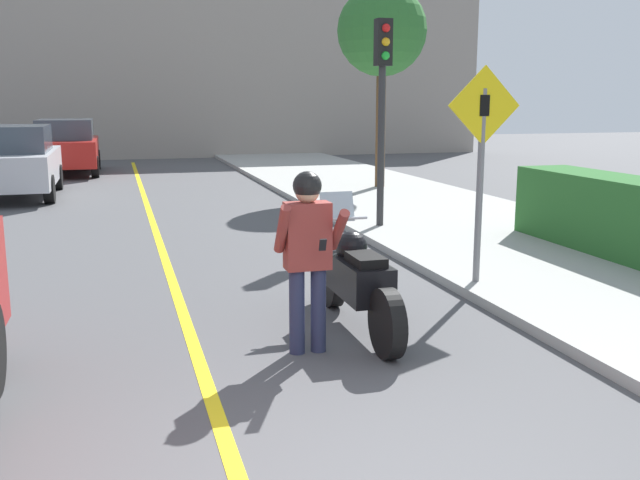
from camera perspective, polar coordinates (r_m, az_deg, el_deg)
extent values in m
cube|color=#9E9E99|center=(9.55, 23.62, -3.13)|extent=(4.40, 44.00, 0.11)
cube|color=yellow|center=(9.39, -11.82, -2.99)|extent=(0.12, 36.00, 0.01)
cube|color=gray|center=(29.13, -13.97, 12.78)|extent=(28.00, 1.20, 6.51)
cylinder|color=black|center=(6.36, 5.40, -6.66)|extent=(0.14, 0.63, 0.63)
cylinder|color=black|center=(7.90, 0.94, -3.09)|extent=(0.14, 0.63, 0.63)
cube|color=black|center=(7.06, 2.94, -2.89)|extent=(0.40, 1.16, 0.36)
sphere|color=black|center=(7.15, 2.55, -0.57)|extent=(0.32, 0.32, 0.32)
cube|color=black|center=(6.77, 3.68, -1.60)|extent=(0.28, 0.48, 0.10)
cylinder|color=silver|center=(7.50, 1.54, 1.70)|extent=(0.62, 0.03, 0.03)
cube|color=silver|center=(7.55, 1.38, 2.68)|extent=(0.36, 0.12, 0.31)
cylinder|color=#282D4C|center=(6.43, -1.86, -5.74)|extent=(0.14, 0.14, 0.78)
cylinder|color=#282D4C|center=(6.48, -0.14, -5.61)|extent=(0.14, 0.14, 0.78)
cube|color=maroon|center=(6.29, -1.01, 0.34)|extent=(0.40, 0.22, 0.60)
cylinder|color=maroon|center=(6.12, -3.04, 0.88)|extent=(0.09, 0.37, 0.47)
cylinder|color=maroon|center=(6.23, 1.49, 0.80)|extent=(0.09, 0.42, 0.42)
sphere|color=tan|center=(6.23, -1.03, 3.92)|extent=(0.22, 0.22, 0.22)
sphere|color=black|center=(6.22, -1.03, 4.36)|extent=(0.25, 0.25, 0.25)
cube|color=black|center=(6.05, 0.22, -0.39)|extent=(0.06, 0.05, 0.11)
cylinder|color=slate|center=(8.60, 12.66, 4.15)|extent=(0.08, 0.08, 2.27)
cube|color=yellow|center=(8.52, 13.00, 10.44)|extent=(0.91, 0.02, 0.91)
cube|color=black|center=(8.51, 13.05, 10.44)|extent=(0.12, 0.01, 0.24)
cylinder|color=#2D2D30|center=(12.28, 4.93, 9.17)|extent=(0.12, 0.12, 3.46)
cube|color=black|center=(12.29, 5.08, 15.47)|extent=(0.26, 0.22, 0.76)
sphere|color=red|center=(12.20, 5.31, 16.54)|extent=(0.14, 0.14, 0.14)
sphere|color=gold|center=(12.18, 5.29, 15.51)|extent=(0.14, 0.14, 0.14)
sphere|color=green|center=(12.16, 5.27, 14.48)|extent=(0.14, 0.14, 0.14)
cube|color=#286028|center=(10.69, 23.85, 1.54)|extent=(0.90, 4.59, 1.08)
cylinder|color=brown|center=(17.95, 4.86, 9.09)|extent=(0.24, 0.24, 3.03)
sphere|color=#2D6B2D|center=(18.02, 4.99, 16.35)|extent=(2.18, 2.18, 2.18)
cylinder|color=black|center=(19.47, -20.25, 4.74)|extent=(0.22, 0.64, 0.64)
cylinder|color=black|center=(16.89, -20.85, 3.83)|extent=(0.22, 0.64, 0.64)
cube|color=silver|center=(18.23, -23.21, 5.34)|extent=(1.80, 4.20, 0.76)
cube|color=#38424C|center=(18.01, -23.44, 7.44)|extent=(1.58, 2.18, 0.60)
cylinder|color=black|center=(24.84, -21.26, 5.92)|extent=(0.22, 0.64, 0.64)
cylinder|color=black|center=(24.74, -17.43, 6.14)|extent=(0.22, 0.64, 0.64)
cylinder|color=black|center=(22.26, -21.83, 5.35)|extent=(0.22, 0.64, 0.64)
cylinder|color=black|center=(22.15, -17.56, 5.61)|extent=(0.22, 0.64, 0.64)
cube|color=#B21E19|center=(23.45, -19.58, 6.70)|extent=(1.80, 4.20, 0.76)
cube|color=#38424C|center=(23.25, -19.71, 8.34)|extent=(1.58, 2.18, 0.60)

